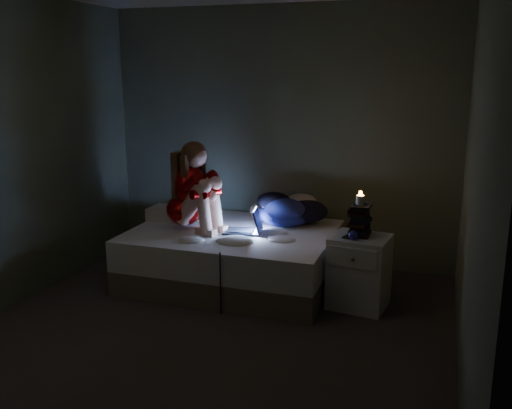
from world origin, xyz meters
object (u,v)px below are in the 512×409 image
at_px(nightstand, 359,272).
at_px(candle, 360,200).
at_px(bed, 233,256).
at_px(woman, 184,184).
at_px(phone, 350,237).
at_px(laptop, 242,220).

distance_m(nightstand, candle, 0.62).
relative_size(bed, candle, 23.15).
height_order(bed, candle, candle).
relative_size(woman, candle, 10.48).
distance_m(woman, candle, 1.66).
height_order(woman, phone, woman).
xyz_separation_m(nightstand, candle, (-0.02, 0.03, 0.62)).
relative_size(nightstand, phone, 4.43).
bearing_deg(woman, candle, 11.89).
bearing_deg(phone, nightstand, 42.04).
bearing_deg(nightstand, laptop, -179.78).
height_order(bed, phone, phone).
height_order(laptop, candle, candle).
xyz_separation_m(laptop, nightstand, (1.10, -0.15, -0.32)).
height_order(bed, laptop, laptop).
distance_m(woman, laptop, 0.65).
bearing_deg(woman, bed, 22.41).
relative_size(nightstand, candle, 7.74).
relative_size(laptop, nightstand, 0.55).
relative_size(bed, woman, 2.21).
bearing_deg(woman, nightstand, 10.96).
distance_m(bed, woman, 0.82).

